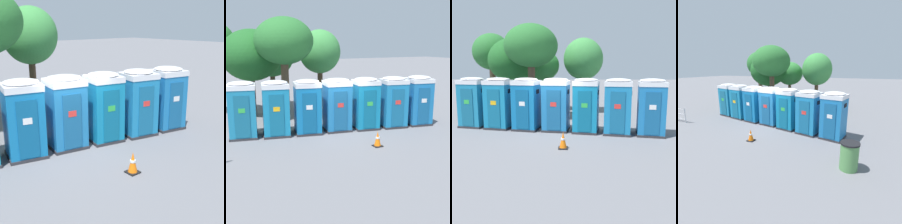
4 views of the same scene
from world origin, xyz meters
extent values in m
plane|color=slate|center=(0.00, 0.00, 0.00)|extent=(120.00, 120.00, 0.00)
cube|color=#2D2D33|center=(-4.27, 0.89, 0.05)|extent=(1.45, 1.43, 0.10)
cube|color=teal|center=(-4.27, 0.89, 1.15)|extent=(1.38, 1.36, 2.10)
cube|color=#156083|center=(-4.40, 0.32, 1.07)|extent=(0.63, 0.17, 1.85)
cube|color=green|center=(-4.40, 0.30, 1.35)|extent=(0.28, 0.07, 0.20)
cube|color=black|center=(-3.69, 0.77, 1.89)|extent=(0.10, 0.36, 0.20)
cube|color=white|center=(-4.27, 0.89, 2.30)|extent=(1.42, 1.40, 0.20)
ellipsoid|color=white|center=(-4.27, 0.89, 2.45)|extent=(1.35, 1.33, 0.18)
cube|color=#2D2D33|center=(-2.86, 0.54, 0.05)|extent=(1.42, 1.42, 0.10)
cube|color=#167EAF|center=(-2.86, 0.54, 1.15)|extent=(1.36, 1.35, 2.10)
cube|color=#116288|center=(-2.98, -0.03, 1.07)|extent=(0.62, 0.16, 1.85)
cube|color=yellow|center=(-2.98, -0.05, 1.35)|extent=(0.28, 0.07, 0.20)
cube|color=black|center=(-2.28, 0.42, 1.89)|extent=(0.10, 0.36, 0.20)
cube|color=white|center=(-2.86, 0.54, 2.30)|extent=(1.40, 1.39, 0.20)
ellipsoid|color=white|center=(-2.86, 0.54, 2.45)|extent=(1.33, 1.32, 0.18)
cube|color=#2D2D33|center=(-1.43, 0.25, 0.05)|extent=(1.42, 1.42, 0.10)
cube|color=#116CAD|center=(-1.43, 0.25, 1.15)|extent=(1.35, 1.35, 2.10)
cube|color=#0D5487|center=(-1.55, -0.32, 1.07)|extent=(0.62, 0.16, 1.85)
cube|color=white|center=(-1.56, -0.33, 1.35)|extent=(0.28, 0.07, 0.20)
cube|color=black|center=(-0.86, 0.13, 1.89)|extent=(0.10, 0.36, 0.20)
cube|color=white|center=(-1.43, 0.25, 2.30)|extent=(1.39, 1.39, 0.20)
ellipsoid|color=white|center=(-1.43, 0.25, 2.45)|extent=(1.33, 1.33, 0.18)
cube|color=#2D2D33|center=(0.01, 0.07, 0.05)|extent=(1.40, 1.38, 0.10)
cube|color=#1E72B3|center=(0.01, 0.07, 1.15)|extent=(1.33, 1.31, 2.10)
cube|color=#17598C|center=(-0.08, -0.50, 1.07)|extent=(0.64, 0.13, 1.85)
cube|color=red|center=(-0.08, -0.52, 1.35)|extent=(0.28, 0.05, 0.20)
cube|color=black|center=(0.60, -0.02, 1.89)|extent=(0.08, 0.36, 0.20)
cube|color=white|center=(0.01, 0.07, 2.30)|extent=(1.37, 1.35, 0.20)
ellipsoid|color=white|center=(0.01, 0.07, 2.45)|extent=(1.31, 1.29, 0.18)
cube|color=#2D2D33|center=(1.43, -0.24, 0.05)|extent=(1.37, 1.40, 0.10)
cube|color=#117BAC|center=(1.43, -0.24, 1.15)|extent=(1.30, 1.33, 2.10)
cube|color=#0D6086|center=(1.32, -0.82, 1.07)|extent=(0.60, 0.15, 1.85)
cube|color=green|center=(1.32, -0.84, 1.35)|extent=(0.28, 0.06, 0.20)
cube|color=black|center=(1.99, -0.35, 1.89)|extent=(0.09, 0.36, 0.20)
cube|color=white|center=(1.43, -0.24, 2.30)|extent=(1.34, 1.37, 0.20)
ellipsoid|color=white|center=(1.43, -0.24, 2.45)|extent=(1.27, 1.30, 0.18)
cube|color=#2D2D33|center=(2.86, -0.55, 0.05)|extent=(1.43, 1.42, 0.10)
cube|color=#1A7AB5|center=(2.86, -0.55, 1.15)|extent=(1.36, 1.35, 2.10)
cube|color=#145F8D|center=(2.74, -1.12, 1.07)|extent=(0.63, 0.16, 1.85)
cube|color=red|center=(2.73, -1.14, 1.35)|extent=(0.28, 0.06, 0.20)
cube|color=black|center=(3.43, -0.67, 1.89)|extent=(0.10, 0.36, 0.20)
cube|color=white|center=(2.86, -0.55, 2.30)|extent=(1.40, 1.39, 0.20)
ellipsoid|color=white|center=(2.86, -0.55, 2.45)|extent=(1.33, 1.32, 0.18)
cube|color=#2D2D33|center=(4.30, -0.76, 0.05)|extent=(1.40, 1.41, 0.10)
cube|color=#1B70B4|center=(4.30, -0.76, 1.15)|extent=(1.34, 1.34, 2.10)
cube|color=#15578C|center=(4.18, -1.33, 1.07)|extent=(0.62, 0.15, 1.85)
cube|color=white|center=(4.18, -1.35, 1.35)|extent=(0.28, 0.06, 0.20)
cube|color=black|center=(4.87, -0.87, 1.89)|extent=(0.09, 0.36, 0.20)
cube|color=white|center=(4.30, -0.76, 2.30)|extent=(1.38, 1.38, 0.20)
ellipsoid|color=white|center=(4.30, -0.76, 2.45)|extent=(1.31, 1.31, 0.18)
cylinder|color=brown|center=(-1.57, 3.14, 1.80)|extent=(0.41, 0.41, 3.59)
ellipsoid|color=#286B2D|center=(-1.57, 3.14, 4.27)|extent=(3.11, 3.11, 2.48)
cylinder|color=#4C3826|center=(-2.93, 4.93, 1.35)|extent=(0.25, 0.25, 2.70)
ellipsoid|color=#1E5B23|center=(-2.93, 4.93, 3.49)|extent=(3.36, 3.36, 2.88)
cylinder|color=brown|center=(-4.81, 6.40, 1.72)|extent=(0.42, 0.42, 3.44)
ellipsoid|color=#286B2D|center=(-4.81, 6.40, 4.13)|extent=(2.64, 2.64, 2.52)
cylinder|color=brown|center=(-1.37, 6.45, 1.29)|extent=(0.31, 0.31, 2.58)
ellipsoid|color=#337F38|center=(-1.37, 6.45, 3.20)|extent=(2.61, 2.61, 2.25)
cylinder|color=#4C3826|center=(1.60, 5.73, 1.42)|extent=(0.34, 0.34, 2.84)
ellipsoid|color=#3D8C42|center=(1.60, 5.73, 3.61)|extent=(2.67, 2.67, 2.79)
cylinder|color=#518C4C|center=(5.38, -3.63, 0.51)|extent=(0.67, 0.67, 1.02)
cylinder|color=black|center=(5.38, -3.63, 1.05)|extent=(0.71, 0.71, 0.06)
cube|color=black|center=(0.41, -2.87, 0.02)|extent=(0.36, 0.36, 0.04)
cone|color=orange|center=(0.41, -2.87, 0.34)|extent=(0.28, 0.28, 0.60)
cylinder|color=white|center=(0.41, -2.87, 0.37)|extent=(0.17, 0.17, 0.07)
cylinder|color=#B7B7BC|center=(-5.62, -2.07, 0.53)|extent=(0.06, 0.06, 1.05)
camera|label=1|loc=(-5.32, -8.81, 4.20)|focal=50.00mm
camera|label=2|loc=(-6.54, -13.07, 4.20)|focal=50.00mm
camera|label=3|loc=(0.62, -12.35, 2.97)|focal=42.00mm
camera|label=4|loc=(5.68, -9.94, 3.73)|focal=28.00mm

